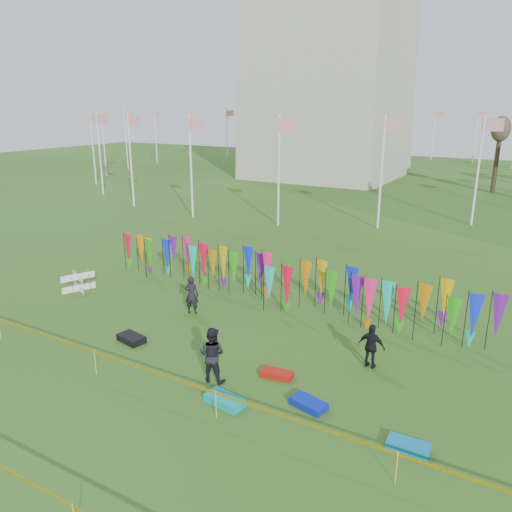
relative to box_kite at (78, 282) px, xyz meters
The scene contains 13 objects.
ground 9.40m from the box_kite, 23.83° to the right, with size 160.00×160.00×0.00m, color #294914.
flagpole_ring 44.68m from the box_kite, 96.98° to the left, with size 57.40×56.16×8.00m.
banner_row 9.46m from the box_kite, 19.72° to the left, with size 18.64×0.64×2.17m.
caution_tape_near 9.80m from the box_kite, 31.32° to the right, with size 26.00×0.02×0.90m.
box_kite is the anchor object (origin of this frame).
person_left 6.38m from the box_kite, ahead, with size 0.62×0.45×1.69m, color black.
person_mid 10.84m from the box_kite, 18.59° to the right, with size 0.91×0.56×1.86m, color black.
person_right 14.46m from the box_kite, ahead, with size 0.93×0.53×1.58m, color black.
kite_bag_turquoise 12.18m from the box_kite, 21.08° to the right, with size 1.22×0.61×0.24m, color #0BA5A9.
kite_bag_blue 13.99m from the box_kite, 13.47° to the right, with size 1.08×0.57×0.23m, color #0B21B3.
kite_bag_red 12.18m from the box_kite, 10.42° to the right, with size 1.06×0.48×0.19m, color #B6160C.
kite_bag_black 6.57m from the box_kite, 24.36° to the right, with size 1.08×0.63×0.25m, color black.
kite_bag_teal 17.06m from the box_kite, 12.50° to the right, with size 1.09×0.52×0.21m, color #0C7AB5.
Camera 1 is at (10.16, -11.43, 8.64)m, focal length 35.00 mm.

